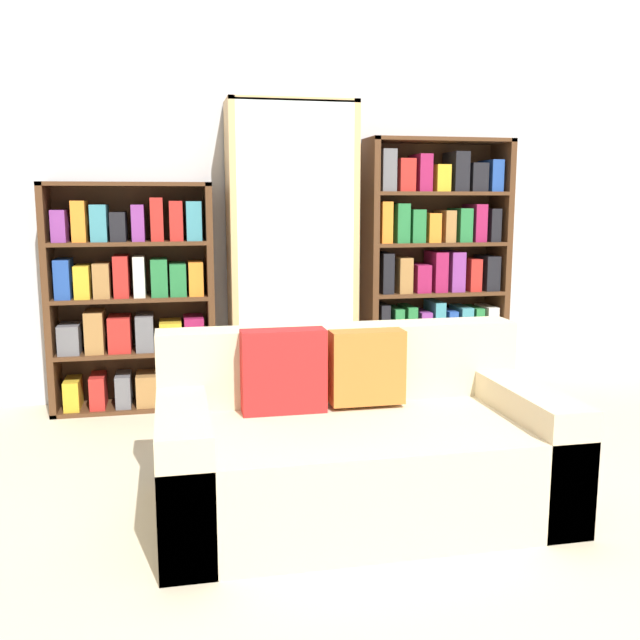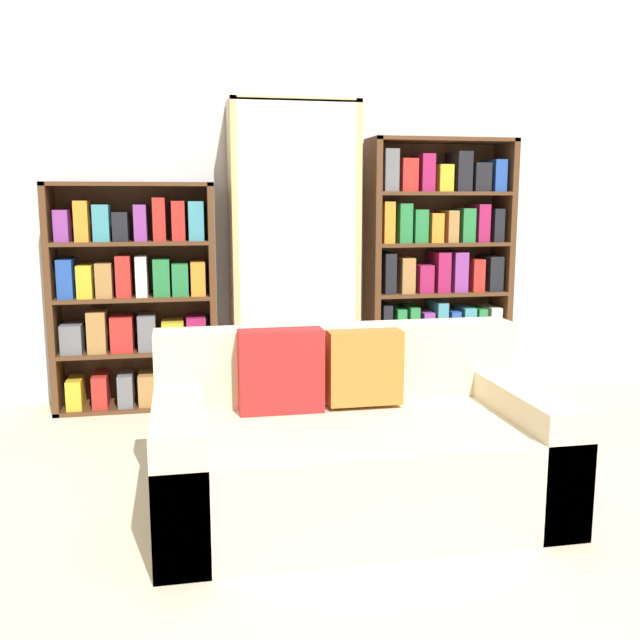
{
  "view_description": "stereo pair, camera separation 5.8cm",
  "coord_description": "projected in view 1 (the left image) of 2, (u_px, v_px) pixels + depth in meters",
  "views": [
    {
      "loc": [
        -0.91,
        -2.06,
        1.3
      ],
      "look_at": [
        -0.14,
        1.55,
        0.67
      ],
      "focal_mm": 40.0,
      "sensor_mm": 36.0,
      "label": 1
    },
    {
      "loc": [
        -0.85,
        -2.07,
        1.3
      ],
      "look_at": [
        -0.14,
        1.55,
        0.67
      ],
      "focal_mm": 40.0,
      "sensor_mm": 36.0,
      "label": 2
    }
  ],
  "objects": [
    {
      "name": "ground_plane",
      "position": [
        457.0,
        591.0,
        2.39
      ],
      "size": [
        16.0,
        16.0,
        0.0
      ],
      "primitive_type": "plane",
      "color": "beige"
    },
    {
      "name": "wall_back",
      "position": [
        307.0,
        192.0,
        4.72
      ],
      "size": [
        6.07,
        0.06,
        2.7
      ],
      "color": "silver",
      "rests_on": "ground"
    },
    {
      "name": "couch",
      "position": [
        356.0,
        447.0,
        3.01
      ],
      "size": [
        1.64,
        0.9,
        0.76
      ],
      "color": "beige",
      "rests_on": "ground"
    },
    {
      "name": "bookshelf_left",
      "position": [
        132.0,
        300.0,
        4.4
      ],
      "size": [
        1.0,
        0.32,
        1.4
      ],
      "color": "#4C2D19",
      "rests_on": "ground"
    },
    {
      "name": "display_cabinet",
      "position": [
        291.0,
        256.0,
        4.55
      ],
      "size": [
        0.8,
        0.36,
        1.9
      ],
      "color": "tan",
      "rests_on": "ground"
    },
    {
      "name": "bookshelf_right",
      "position": [
        435.0,
        270.0,
        4.78
      ],
      "size": [
        0.96,
        0.32,
        1.69
      ],
      "color": "#4C2D19",
      "rests_on": "ground"
    },
    {
      "name": "wine_bottle",
      "position": [
        390.0,
        419.0,
        3.79
      ],
      "size": [
        0.09,
        0.09,
        0.36
      ],
      "color": "#143819",
      "rests_on": "ground"
    }
  ]
}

